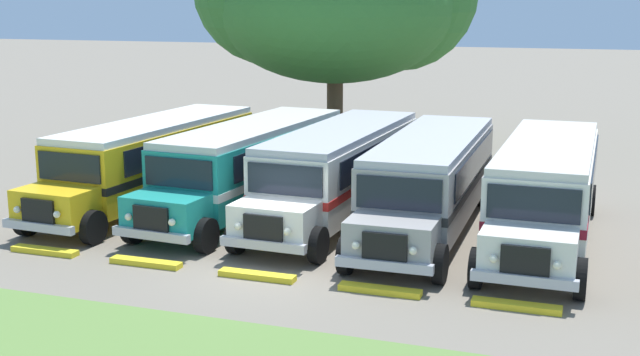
# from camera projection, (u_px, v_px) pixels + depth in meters

# --- Properties ---
(ground_plane) EXTENTS (220.00, 220.00, 0.00)m
(ground_plane) POSITION_uv_depth(u_px,v_px,m) (269.00, 269.00, 21.18)
(ground_plane) COLOR slate
(parked_bus_slot_0) EXTENTS (3.23, 10.92, 2.82)m
(parked_bus_slot_0) POSITION_uv_depth(u_px,v_px,m) (154.00, 158.00, 27.86)
(parked_bus_slot_0) COLOR yellow
(parked_bus_slot_0) RESTS_ON ground_plane
(parked_bus_slot_1) EXTENTS (3.36, 10.94, 2.82)m
(parked_bus_slot_1) POSITION_uv_depth(u_px,v_px,m) (251.00, 162.00, 27.03)
(parked_bus_slot_1) COLOR teal
(parked_bus_slot_1) RESTS_ON ground_plane
(parked_bus_slot_2) EXTENTS (3.02, 10.88, 2.82)m
(parked_bus_slot_2) POSITION_uv_depth(u_px,v_px,m) (339.00, 167.00, 26.20)
(parked_bus_slot_2) COLOR silver
(parked_bus_slot_2) RESTS_ON ground_plane
(parked_bus_slot_3) EXTENTS (2.82, 10.86, 2.82)m
(parked_bus_slot_3) POSITION_uv_depth(u_px,v_px,m) (431.00, 178.00, 24.66)
(parked_bus_slot_3) COLOR #9E9993
(parked_bus_slot_3) RESTS_ON ground_plane
(parked_bus_slot_4) EXTENTS (2.74, 10.85, 2.82)m
(parked_bus_slot_4) POSITION_uv_depth(u_px,v_px,m) (546.00, 186.00, 23.58)
(parked_bus_slot_4) COLOR silver
(parked_bus_slot_4) RESTS_ON ground_plane
(curb_wheelstop_0) EXTENTS (2.00, 0.36, 0.15)m
(curb_wheelstop_0) POSITION_uv_depth(u_px,v_px,m) (45.00, 251.00, 22.47)
(curb_wheelstop_0) COLOR yellow
(curb_wheelstop_0) RESTS_ON ground_plane
(curb_wheelstop_1) EXTENTS (2.00, 0.36, 0.15)m
(curb_wheelstop_1) POSITION_uv_depth(u_px,v_px,m) (146.00, 263.00, 21.45)
(curb_wheelstop_1) COLOR yellow
(curb_wheelstop_1) RESTS_ON ground_plane
(curb_wheelstop_2) EXTENTS (2.00, 0.36, 0.15)m
(curb_wheelstop_2) POSITION_uv_depth(u_px,v_px,m) (257.00, 276.00, 20.43)
(curb_wheelstop_2) COLOR yellow
(curb_wheelstop_2) RESTS_ON ground_plane
(curb_wheelstop_3) EXTENTS (2.00, 0.36, 0.15)m
(curb_wheelstop_3) POSITION_uv_depth(u_px,v_px,m) (380.00, 290.00, 19.41)
(curb_wheelstop_3) COLOR yellow
(curb_wheelstop_3) RESTS_ON ground_plane
(curb_wheelstop_4) EXTENTS (2.00, 0.36, 0.15)m
(curb_wheelstop_4) POSITION_uv_depth(u_px,v_px,m) (516.00, 306.00, 18.39)
(curb_wheelstop_4) COLOR yellow
(curb_wheelstop_4) RESTS_ON ground_plane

